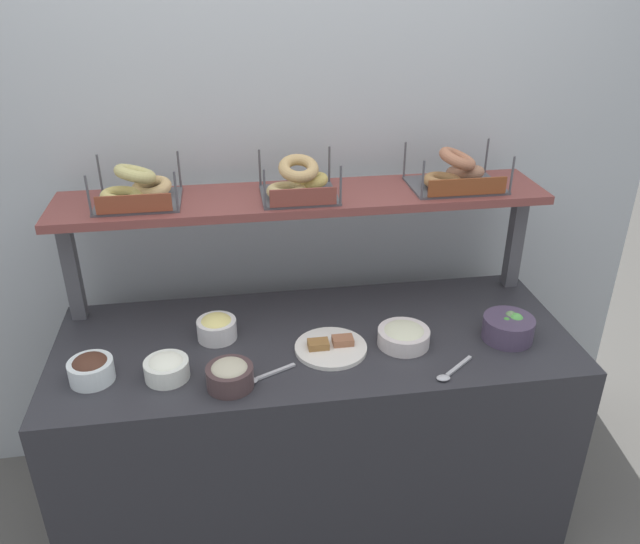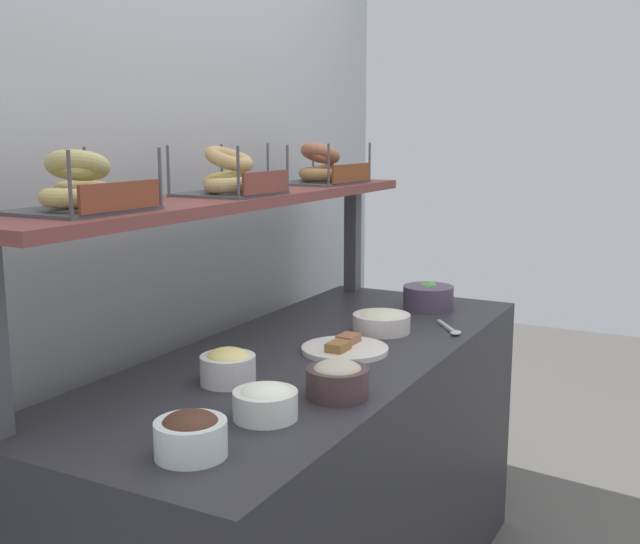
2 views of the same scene
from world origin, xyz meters
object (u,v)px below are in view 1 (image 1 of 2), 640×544
bowl_tuna_salad (230,374)px  bagel_basket_everything (456,174)px  bowl_cream_cheese (167,367)px  serving_spoon_near_plate (262,377)px  bowl_potato_salad (404,335)px  serving_plate_white (331,347)px  serving_spoon_by_edge (450,373)px  bowl_chocolate_spread (91,369)px  bagel_basket_sesame (298,183)px  bowl_veggie_mix (508,327)px  bowl_egg_salad (217,327)px  bagel_basket_plain (137,189)px

bowl_tuna_salad → bagel_basket_everything: (0.85, 0.49, 0.43)m
bowl_cream_cheese → bagel_basket_everything: bagel_basket_everything is taller
serving_spoon_near_plate → bowl_potato_salad: bearing=13.9°
bowl_potato_salad → serving_plate_white: 0.25m
serving_spoon_by_edge → bagel_basket_everything: bearing=73.3°
bowl_chocolate_spread → bagel_basket_everything: (1.28, 0.40, 0.43)m
bowl_potato_salad → bagel_basket_everything: (0.26, 0.35, 0.44)m
bagel_basket_everything → serving_spoon_near_plate: bearing=-148.1°
bagel_basket_sesame → bowl_veggie_mix: bearing=-27.5°
bagel_basket_sesame → bowl_potato_salad: bearing=-47.1°
bowl_egg_salad → serving_spoon_by_edge: bowl_egg_salad is taller
bowl_potato_salad → serving_spoon_near_plate: (-0.49, -0.12, -0.03)m
bagel_basket_everything → bowl_egg_salad: bearing=-166.6°
bagel_basket_everything → bowl_tuna_salad: bearing=-150.0°
bowl_cream_cheese → serving_spoon_near_plate: (0.29, -0.05, -0.03)m
bowl_potato_salad → serving_spoon_by_edge: size_ratio=1.17×
bowl_veggie_mix → bowl_egg_salad: bowl_veggie_mix is taller
bagel_basket_sesame → bagel_basket_everything: bagel_basket_everything is taller
bowl_chocolate_spread → serving_spoon_by_edge: bowl_chocolate_spread is taller
bowl_potato_salad → bagel_basket_plain: (-0.86, 0.36, 0.44)m
serving_spoon_near_plate → bagel_basket_sesame: 0.68m
serving_spoon_near_plate → serving_spoon_by_edge: 0.60m
bowl_egg_salad → bowl_cream_cheese: bowl_egg_salad is taller
bowl_egg_salad → bowl_cream_cheese: size_ratio=0.97×
bowl_potato_salad → serving_plate_white: bearing=179.3°
bowl_cream_cheese → bagel_basket_plain: size_ratio=0.49×
bowl_cream_cheese → bowl_egg_salad: bearing=52.5°
bowl_veggie_mix → bowl_cream_cheese: 1.15m
bowl_potato_salad → bowl_cream_cheese: bowl_cream_cheese is taller
bowl_veggie_mix → bagel_basket_everything: size_ratio=0.53×
bowl_egg_salad → bagel_basket_sesame: bagel_basket_sesame is taller
bowl_chocolate_spread → bowl_potato_salad: 1.02m
bagel_basket_plain → serving_spoon_near_plate: bearing=-52.2°
bagel_basket_plain → bowl_potato_salad: bearing=-22.5°
bowl_egg_salad → serving_spoon_by_edge: bearing=-24.2°
bowl_chocolate_spread → bowl_potato_salad: bowl_chocolate_spread is taller
bowl_egg_salad → bagel_basket_sesame: size_ratio=0.50×
bowl_egg_salad → bagel_basket_plain: 0.54m
bowl_veggie_mix → bowl_cream_cheese: bowl_veggie_mix is taller
bowl_tuna_salad → serving_spoon_near_plate: size_ratio=0.86×
serving_plate_white → bagel_basket_plain: (-0.61, 0.35, 0.47)m
serving_plate_white → bowl_tuna_salad: bearing=-156.6°
bowl_veggie_mix → bowl_tuna_salad: (-0.96, -0.13, -0.00)m
bowl_cream_cheese → serving_spoon_by_edge: bowl_cream_cheese is taller
bowl_cream_cheese → serving_plate_white: size_ratio=0.57×
serving_spoon_by_edge → bowl_potato_salad: bearing=118.0°
serving_spoon_near_plate → bagel_basket_sesame: bearing=68.6°
bowl_tuna_salad → bowl_potato_salad: size_ratio=0.83×
bowl_chocolate_spread → bagel_basket_everything: bearing=17.2°
bowl_potato_salad → serving_spoon_by_edge: bowl_potato_salad is taller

